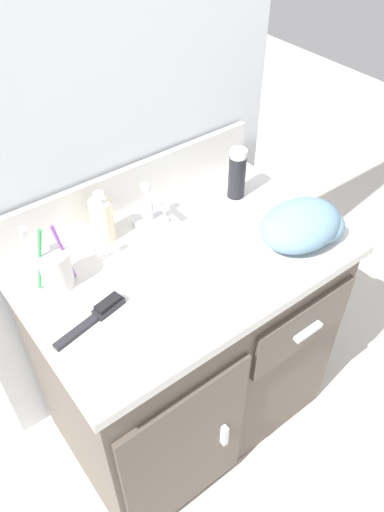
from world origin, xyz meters
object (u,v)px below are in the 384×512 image
at_px(shaving_cream_can, 237,174).
at_px(hand_towel, 305,225).
at_px(toothbrush_cup, 56,268).
at_px(hairbrush, 99,313).
at_px(soap_dispenser, 102,219).

relative_size(shaving_cream_can, hand_towel, 0.63).
xyz_separation_m(shaving_cream_can, hand_towel, (0.01, -0.27, -0.03)).
xyz_separation_m(toothbrush_cup, hairbrush, (0.03, -0.15, -0.05)).
bearing_deg(soap_dispenser, toothbrush_cup, -154.75).
distance_m(toothbrush_cup, hairbrush, 0.16).
bearing_deg(hairbrush, toothbrush_cup, 88.15).
bearing_deg(shaving_cream_can, hand_towel, -86.91).
distance_m(soap_dispenser, shaving_cream_can, 0.43).
height_order(shaving_cream_can, hand_towel, shaving_cream_can).
height_order(toothbrush_cup, shaving_cream_can, toothbrush_cup).
height_order(soap_dispenser, shaving_cream_can, shaving_cream_can).
height_order(soap_dispenser, hand_towel, soap_dispenser).
height_order(toothbrush_cup, hairbrush, toothbrush_cup).
distance_m(shaving_cream_can, hairbrush, 0.60).
relative_size(soap_dispenser, hairbrush, 0.78).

